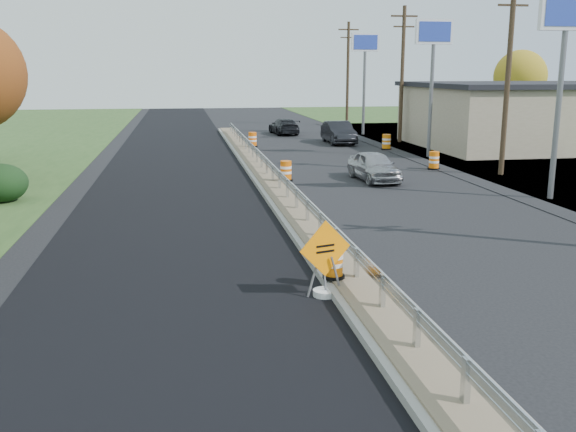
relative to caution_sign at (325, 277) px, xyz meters
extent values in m
plane|color=black|center=(0.90, 6.59, -0.45)|extent=(140.00, 140.00, 0.00)
cube|color=black|center=(-3.50, 16.59, -0.44)|extent=(7.20, 120.00, 0.01)
cube|color=gray|center=(0.90, 14.59, -0.36)|extent=(1.60, 55.00, 0.18)
cube|color=brown|center=(0.90, 14.59, -0.25)|extent=(1.25, 55.00, 0.05)
cube|color=silver|center=(0.90, -5.41, 0.13)|extent=(0.10, 0.15, 0.70)
cube|color=silver|center=(0.90, -3.41, 0.13)|extent=(0.10, 0.15, 0.70)
cube|color=silver|center=(0.90, -1.41, 0.13)|extent=(0.10, 0.15, 0.70)
cube|color=silver|center=(0.90, 0.59, 0.13)|extent=(0.10, 0.15, 0.70)
cube|color=silver|center=(0.90, 2.59, 0.13)|extent=(0.10, 0.15, 0.70)
cube|color=silver|center=(0.90, 4.59, 0.13)|extent=(0.10, 0.15, 0.70)
cube|color=silver|center=(0.90, 6.59, 0.13)|extent=(0.10, 0.15, 0.70)
cube|color=silver|center=(0.90, 8.59, 0.13)|extent=(0.10, 0.15, 0.70)
cube|color=silver|center=(0.90, 10.59, 0.13)|extent=(0.10, 0.15, 0.70)
cube|color=silver|center=(0.90, 12.59, 0.13)|extent=(0.10, 0.15, 0.70)
cube|color=silver|center=(0.90, 14.59, 0.13)|extent=(0.10, 0.15, 0.70)
cube|color=silver|center=(0.90, 16.59, 0.13)|extent=(0.10, 0.15, 0.70)
cube|color=silver|center=(0.90, 18.59, 0.13)|extent=(0.10, 0.15, 0.70)
cube|color=silver|center=(0.90, 20.59, 0.13)|extent=(0.10, 0.15, 0.70)
cube|color=silver|center=(0.90, 22.59, 0.13)|extent=(0.10, 0.15, 0.70)
cube|color=silver|center=(0.90, 24.59, 0.13)|extent=(0.10, 0.15, 0.70)
cube|color=silver|center=(0.90, 26.59, 0.13)|extent=(0.10, 0.15, 0.70)
cube|color=silver|center=(0.90, 28.59, 0.13)|extent=(0.10, 0.15, 0.70)
cube|color=silver|center=(0.90, 30.59, 0.13)|extent=(0.10, 0.15, 0.70)
cube|color=silver|center=(0.90, 32.59, 0.13)|extent=(0.10, 0.15, 0.70)
cube|color=silver|center=(0.90, 34.59, 0.13)|extent=(0.10, 0.15, 0.70)
cube|color=silver|center=(0.90, 36.59, 0.13)|extent=(0.10, 0.15, 0.70)
cube|color=silver|center=(0.90, 38.59, 0.13)|extent=(0.10, 0.15, 0.70)
cube|color=silver|center=(0.90, 15.59, 0.33)|extent=(0.04, 46.00, 0.34)
cube|color=silver|center=(0.90, 15.59, 0.25)|extent=(0.06, 46.00, 0.03)
cube|color=silver|center=(0.90, 15.59, 0.41)|extent=(0.06, 46.00, 0.03)
cube|color=tan|center=(21.90, 26.59, 1.55)|extent=(18.00, 12.00, 4.00)
cube|color=black|center=(21.90, 26.59, 3.67)|extent=(18.50, 12.50, 0.30)
cube|color=black|center=(12.95, 26.59, 1.15)|extent=(0.08, 7.20, 2.20)
cylinder|color=slate|center=(11.40, 9.59, 2.95)|extent=(0.22, 0.22, 6.80)
cube|color=white|center=(11.40, 9.59, 6.75)|extent=(2.20, 0.25, 1.40)
cube|color=#263FB2|center=(11.40, 9.59, 6.75)|extent=(1.90, 0.30, 1.10)
cylinder|color=slate|center=(11.40, 22.59, 2.95)|extent=(0.22, 0.22, 6.80)
cube|color=white|center=(11.40, 22.59, 6.75)|extent=(2.20, 0.25, 1.40)
cube|color=#263FB2|center=(11.40, 22.59, 6.75)|extent=(1.90, 0.30, 1.10)
cylinder|color=slate|center=(11.40, 36.59, 2.95)|extent=(0.22, 0.22, 6.80)
cube|color=white|center=(11.40, 36.59, 6.75)|extent=(2.20, 0.25, 1.40)
cube|color=#263FB2|center=(11.40, 36.59, 6.75)|extent=(1.90, 0.30, 1.10)
cylinder|color=#473523|center=(12.40, 15.59, 4.25)|extent=(0.26, 0.26, 9.40)
cube|color=#473523|center=(12.40, 15.59, 7.55)|extent=(1.50, 0.10, 0.10)
cylinder|color=#473523|center=(12.40, 30.59, 4.25)|extent=(0.26, 0.26, 9.40)
cube|color=#473523|center=(12.40, 30.59, 8.25)|extent=(1.90, 0.12, 0.12)
cube|color=#473523|center=(12.40, 30.59, 7.55)|extent=(1.50, 0.10, 0.10)
cylinder|color=#473523|center=(12.40, 45.59, 4.25)|extent=(0.26, 0.26, 9.40)
cube|color=#473523|center=(12.40, 45.59, 8.25)|extent=(1.90, 0.12, 0.12)
cube|color=#473523|center=(12.40, 45.59, 7.55)|extent=(1.50, 0.10, 0.10)
ellipsoid|color=black|center=(-10.10, 12.59, 0.31)|extent=(2.09, 2.09, 1.52)
cylinder|color=#473523|center=(26.90, 40.59, 1.09)|extent=(0.36, 0.36, 3.08)
sphere|color=#B38926|center=(26.90, 40.59, 4.10)|extent=(4.62, 4.62, 4.62)
cylinder|color=white|center=(0.00, 0.00, -0.37)|extent=(0.54, 0.54, 0.15)
cube|color=slate|center=(-0.27, 0.00, 0.03)|extent=(0.31, 0.13, 0.93)
cube|color=slate|center=(0.27, 0.00, 0.03)|extent=(0.31, 0.13, 0.93)
cube|color=slate|center=(0.00, 0.05, 0.03)|extent=(0.11, 0.24, 0.94)
cube|color=orange|center=(0.00, 0.00, 0.68)|extent=(1.24, 0.40, 1.29)
cube|color=black|center=(0.00, -0.02, 0.75)|extent=(0.44, 0.14, 0.05)
cube|color=black|center=(0.00, -0.02, 0.61)|extent=(0.44, 0.14, 0.05)
cylinder|color=black|center=(0.35, 0.60, -0.19)|extent=(0.53, 0.53, 0.07)
cylinder|color=orange|center=(0.35, 0.60, 0.19)|extent=(0.42, 0.42, 0.74)
cylinder|color=white|center=(0.35, 0.60, 0.31)|extent=(0.44, 0.44, 0.10)
cylinder|color=white|center=(0.35, 0.60, 0.11)|extent=(0.44, 0.44, 0.10)
cylinder|color=black|center=(1.45, 14.28, -0.18)|extent=(0.61, 0.61, 0.08)
cylinder|color=orange|center=(1.45, 14.28, 0.25)|extent=(0.49, 0.49, 0.86)
cylinder|color=white|center=(1.45, 14.28, 0.39)|extent=(0.50, 0.50, 0.11)
cylinder|color=white|center=(1.45, 14.28, 0.17)|extent=(0.50, 0.50, 0.11)
cylinder|color=black|center=(1.45, 27.55, -0.18)|extent=(0.65, 0.65, 0.09)
cylinder|color=#EE610A|center=(1.45, 27.55, 0.27)|extent=(0.52, 0.52, 0.90)
cylinder|color=white|center=(1.45, 27.55, 0.43)|extent=(0.53, 0.53, 0.12)
cylinder|color=white|center=(1.45, 27.55, 0.19)|extent=(0.53, 0.53, 0.12)
cylinder|color=black|center=(9.85, 17.90, -0.41)|extent=(0.64, 0.64, 0.08)
cylinder|color=orange|center=(9.85, 17.90, 0.04)|extent=(0.51, 0.51, 0.89)
cylinder|color=white|center=(9.85, 17.90, 0.19)|extent=(0.52, 0.52, 0.12)
cylinder|color=white|center=(9.85, 17.90, -0.05)|extent=(0.52, 0.52, 0.12)
cylinder|color=black|center=(10.10, 26.58, -0.41)|extent=(0.68, 0.68, 0.09)
cylinder|color=orange|center=(10.10, 26.58, 0.07)|extent=(0.54, 0.54, 0.95)
cylinder|color=white|center=(10.10, 26.58, 0.23)|extent=(0.56, 0.56, 0.12)
cylinder|color=white|center=(10.10, 26.58, -0.02)|extent=(0.56, 0.56, 0.12)
cylinder|color=black|center=(8.73, 33.48, -0.41)|extent=(0.57, 0.57, 0.08)
cylinder|color=#FF660A|center=(8.73, 33.48, -0.01)|extent=(0.46, 0.46, 0.80)
cylinder|color=white|center=(8.73, 33.48, 0.12)|extent=(0.47, 0.47, 0.11)
cylinder|color=white|center=(8.73, 33.48, -0.09)|extent=(0.47, 0.47, 0.11)
imported|color=#A2A2A6|center=(5.75, 15.06, 0.23)|extent=(1.84, 4.07, 1.36)
imported|color=black|center=(7.90, 30.66, 0.32)|extent=(1.65, 4.70, 1.55)
imported|color=black|center=(5.16, 37.94, 0.19)|extent=(2.15, 4.54, 1.28)
camera|label=1|loc=(-3.11, -13.50, 4.56)|focal=40.00mm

